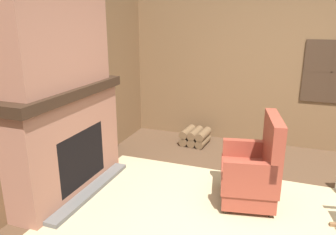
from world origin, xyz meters
The scene contains 11 objects.
ground_plane centered at (0.00, 0.00, 0.00)m, with size 14.00×14.00×0.00m, color #4C3523.
wood_panel_wall_left centered at (-2.42, 0.00, 1.32)m, with size 0.06×5.39×2.63m.
wood_panel_wall_back centered at (0.02, 2.42, 1.31)m, with size 5.39×0.09×2.63m.
fireplace_hearth centered at (-2.19, 0.00, 0.62)m, with size 0.58×1.74×1.26m.
chimney_breast centered at (-2.21, 0.00, 1.93)m, with size 0.33×1.44×1.36m.
area_rug centered at (-0.39, 0.09, 0.01)m, with size 3.43×2.01×0.01m.
armchair centered at (-0.15, 0.46, 0.37)m, with size 0.71×0.81×1.01m.
firewood_stack centered at (-1.22, 1.96, 0.13)m, with size 0.45×0.46×0.25m.
oil_lamp_vase centered at (-2.24, -0.49, 1.37)m, with size 0.10×0.10×0.31m.
storage_case centered at (-2.24, 0.49, 1.33)m, with size 0.14×0.23×0.15m.
decorative_plate_on_mantel centered at (-2.26, -0.11, 1.39)m, with size 0.07×0.28×0.28m.
Camera 1 is at (0.10, -2.92, 1.98)m, focal length 35.00 mm.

